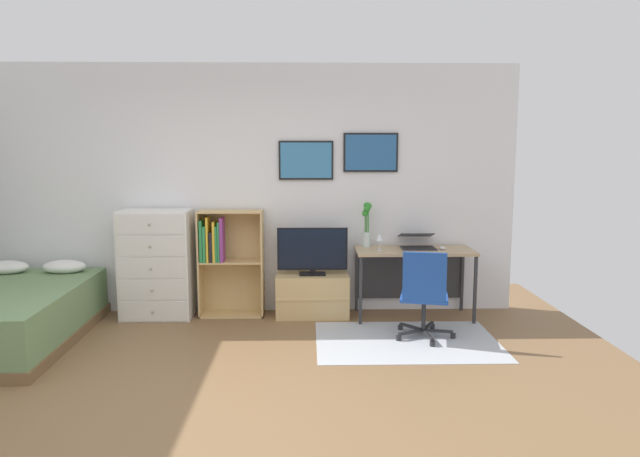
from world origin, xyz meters
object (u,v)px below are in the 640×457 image
at_px(bookshelf, 225,255).
at_px(dresser, 157,264).
at_px(computer_mouse, 442,248).
at_px(bamboo_vase, 367,224).
at_px(television, 312,252).
at_px(desk, 413,261).
at_px(wine_glass, 380,238).
at_px(tv_stand, 312,295).
at_px(office_chair, 424,293).
at_px(laptop, 417,242).
at_px(bed, 3,316).

bearing_deg(bookshelf, dresser, -174.43).
height_order(computer_mouse, bamboo_vase, bamboo_vase).
bearing_deg(bamboo_vase, computer_mouse, -13.04).
relative_size(television, computer_mouse, 7.19).
xyz_separation_m(desk, wine_glass, (-0.38, -0.14, 0.27)).
relative_size(desk, computer_mouse, 11.91).
xyz_separation_m(tv_stand, television, (0.00, -0.02, 0.48)).
bearing_deg(dresser, office_chair, -16.62).
xyz_separation_m(dresser, laptop, (2.78, 0.03, 0.23)).
height_order(laptop, wine_glass, wine_glass).
xyz_separation_m(office_chair, laptop, (0.09, 0.84, 0.35)).
distance_m(television, laptop, 1.13).
height_order(bed, tv_stand, bed).
distance_m(tv_stand, laptop, 1.26).
bearing_deg(bamboo_vase, bed, -165.39).
xyz_separation_m(bed, tv_stand, (2.88, 0.82, -0.03)).
height_order(bookshelf, bamboo_vase, bamboo_vase).
bearing_deg(wine_glass, bed, -169.40).
xyz_separation_m(bed, office_chair, (3.92, -0.00, 0.20)).
height_order(dresser, bookshelf, dresser).
xyz_separation_m(laptop, computer_mouse, (0.25, -0.11, -0.05)).
xyz_separation_m(tv_stand, laptop, (1.13, 0.02, 0.57)).
distance_m(bed, television, 3.02).
relative_size(dresser, television, 1.54).
relative_size(television, wine_glass, 4.15).
height_order(desk, wine_glass, wine_glass).
bearing_deg(dresser, tv_stand, 0.52).
bearing_deg(dresser, laptop, 0.70).
relative_size(dresser, wine_glass, 6.42).
distance_m(bed, office_chair, 3.93).
xyz_separation_m(television, computer_mouse, (1.37, -0.07, 0.05)).
bearing_deg(desk, tv_stand, 179.93).
relative_size(dresser, laptop, 2.94).
bearing_deg(desk, computer_mouse, -17.49).
bearing_deg(bamboo_vase, laptop, -7.27).
height_order(dresser, tv_stand, dresser).
bearing_deg(bed, bookshelf, 22.14).
height_order(bed, television, television).
distance_m(bookshelf, television, 0.95).
bearing_deg(dresser, bamboo_vase, 2.63).
relative_size(tv_stand, office_chair, 0.90).
height_order(bookshelf, computer_mouse, bookshelf).
xyz_separation_m(bed, desk, (3.96, 0.81, 0.34)).
bearing_deg(bed, tv_stand, 13.78).
relative_size(desk, wine_glass, 6.88).
xyz_separation_m(television, laptop, (1.13, 0.04, 0.09)).
bearing_deg(television, desk, 1.11).
bearing_deg(laptop, bed, -168.33).
xyz_separation_m(tv_stand, office_chair, (1.04, -0.82, 0.23)).
bearing_deg(bookshelf, bamboo_vase, 1.25).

